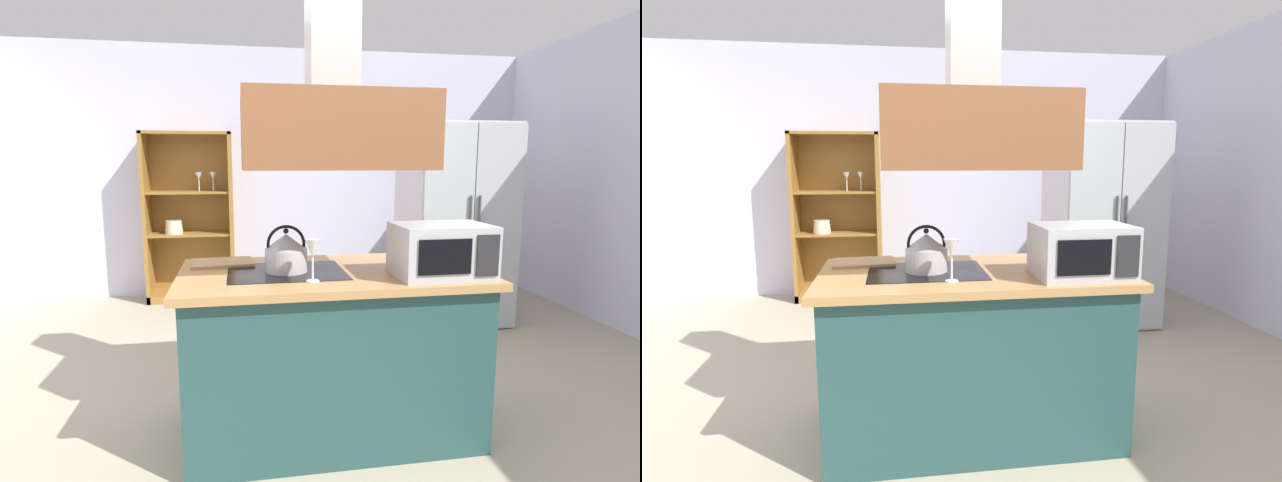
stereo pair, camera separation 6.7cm
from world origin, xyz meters
TOP-DOWN VIEW (x-y plane):
  - ground_plane at (0.00, 0.00)m, footprint 7.80×7.80m
  - wall_back at (0.00, 3.00)m, footprint 6.00×0.12m
  - kitchen_island at (0.14, -0.06)m, footprint 1.58×0.85m
  - range_hood at (0.14, -0.06)m, footprint 0.90×0.70m
  - refrigerator at (1.62, 1.61)m, footprint 0.90×0.77m
  - dish_cabinet at (-0.86, 2.78)m, footprint 0.91×0.40m
  - kettle at (-0.10, -0.06)m, footprint 0.22×0.22m
  - cutting_board at (-0.43, 0.18)m, footprint 0.36×0.27m
  - microwave at (0.66, -0.27)m, footprint 0.46×0.35m
  - wine_glass_on_counter at (0.01, -0.29)m, footprint 0.08×0.08m
  - fruit_bowl at (0.73, 0.11)m, footprint 0.26×0.26m

SIDE VIEW (x-z plane):
  - ground_plane at x=0.00m, z-range 0.00..0.00m
  - kitchen_island at x=0.14m, z-range 0.00..0.90m
  - dish_cabinet at x=-0.86m, z-range -0.10..1.68m
  - refrigerator at x=1.62m, z-range 0.00..1.81m
  - cutting_board at x=-0.43m, z-range 0.90..0.92m
  - fruit_bowl at x=0.73m, z-range 0.88..1.02m
  - kettle at x=-0.10m, z-range 0.88..1.12m
  - microwave at x=0.66m, z-range 0.90..1.16m
  - wine_glass_on_counter at x=0.01m, z-range 0.95..1.16m
  - wall_back at x=0.00m, z-range 0.00..2.70m
  - range_hood at x=0.14m, z-range 1.09..2.36m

